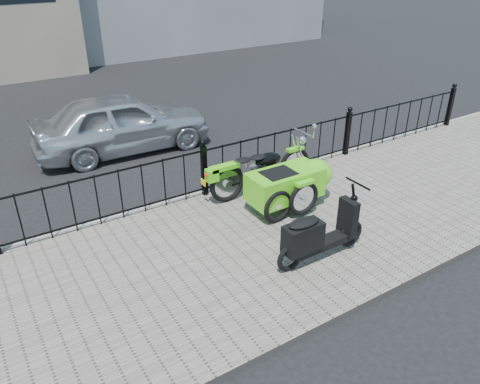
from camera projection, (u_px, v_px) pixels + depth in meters
ground at (243, 232)px, 7.71m from camera, size 120.00×120.00×0.00m
sidewalk at (260, 244)px, 7.31m from camera, size 30.00×3.80×0.12m
curb at (202, 194)px, 8.76m from camera, size 30.00×0.10×0.12m
iron_fence at (204, 171)px, 8.41m from camera, size 14.11×0.11×1.08m
motorcycle_sidecar at (288, 178)px, 8.14m from camera, size 2.28×1.48×0.98m
scooter at (317, 235)px, 6.65m from camera, size 1.59×0.46×1.08m
spare_tire at (278, 207)px, 7.64m from camera, size 0.59×0.13×0.58m
sedan_car at (122, 123)px, 10.48m from camera, size 3.96×1.72×1.33m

